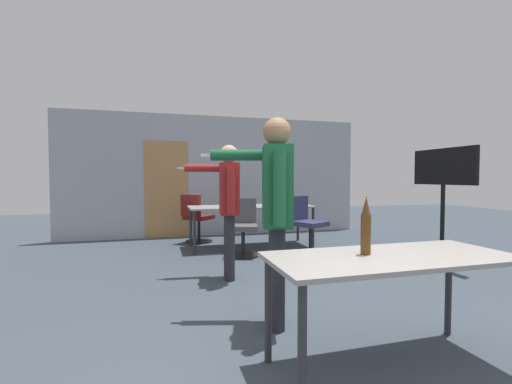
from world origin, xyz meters
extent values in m
cube|color=#A3A8B2|center=(0.00, 6.05, 1.32)|extent=(6.61, 0.10, 2.63)
cube|color=#AD7F4C|center=(-1.10, 6.00, 1.02)|extent=(0.90, 0.02, 2.05)
cube|color=gray|center=(0.23, 0.41, 0.74)|extent=(1.65, 0.70, 0.03)
cylinder|color=#2D2D33|center=(-0.54, 0.12, 0.36)|extent=(0.05, 0.05, 0.73)
cylinder|color=#2D2D33|center=(-0.54, 0.70, 0.36)|extent=(0.05, 0.05, 0.73)
cylinder|color=#2D2D33|center=(0.99, 0.70, 0.36)|extent=(0.05, 0.05, 0.73)
cube|color=gray|center=(0.38, 4.55, 0.74)|extent=(2.26, 0.83, 0.03)
cylinder|color=#2D2D33|center=(-0.69, 4.19, 0.36)|extent=(0.05, 0.05, 0.73)
cylinder|color=#2D2D33|center=(1.45, 4.19, 0.36)|extent=(0.05, 0.05, 0.73)
cylinder|color=#2D2D33|center=(-0.69, 4.90, 0.36)|extent=(0.05, 0.05, 0.73)
cylinder|color=#2D2D33|center=(1.45, 4.90, 0.36)|extent=(0.05, 0.05, 0.73)
cube|color=black|center=(2.76, 2.57, 0.01)|extent=(0.44, 0.56, 0.03)
cylinder|color=black|center=(2.76, 2.57, 0.60)|extent=(0.06, 0.06, 1.14)
cube|color=black|center=(2.76, 2.57, 1.44)|extent=(0.04, 1.13, 0.53)
cube|color=#14331E|center=(2.78, 2.57, 1.44)|extent=(0.01, 1.04, 0.47)
cylinder|color=#28282D|center=(-0.42, 2.61, 0.41)|extent=(0.12, 0.12, 0.81)
cylinder|color=#28282D|center=(-0.40, 2.77, 0.41)|extent=(0.12, 0.12, 0.81)
cube|color=maroon|center=(-0.41, 2.69, 1.13)|extent=(0.27, 0.42, 0.64)
sphere|color=#DBAD89|center=(-0.41, 2.69, 1.57)|extent=(0.22, 0.22, 0.22)
cylinder|color=maroon|center=(-0.43, 2.44, 1.12)|extent=(0.10, 0.10, 0.55)
cylinder|color=maroon|center=(-0.65, 2.97, 1.40)|extent=(0.56, 0.16, 0.10)
cube|color=white|center=(-0.96, 3.00, 1.40)|extent=(0.12, 0.05, 0.03)
cylinder|color=#28282D|center=(-0.31, 1.14, 0.43)|extent=(0.13, 0.13, 0.86)
cylinder|color=#28282D|center=(-0.27, 1.31, 0.43)|extent=(0.13, 0.13, 0.86)
cube|color=#195633|center=(-0.29, 1.23, 1.20)|extent=(0.33, 0.46, 0.68)
sphere|color=#936B4C|center=(-0.29, 1.23, 1.66)|extent=(0.24, 0.24, 0.24)
cylinder|color=#195633|center=(-0.36, 0.98, 1.18)|extent=(0.10, 0.10, 0.59)
cylinder|color=#195633|center=(-0.50, 1.55, 1.48)|extent=(0.59, 0.25, 0.10)
cube|color=white|center=(-0.82, 1.64, 1.48)|extent=(0.13, 0.07, 0.03)
cylinder|color=black|center=(-0.50, 5.29, 0.01)|extent=(0.52, 0.52, 0.03)
cylinder|color=black|center=(-0.50, 5.29, 0.24)|extent=(0.06, 0.06, 0.42)
cube|color=maroon|center=(-0.50, 5.29, 0.49)|extent=(0.65, 0.65, 0.08)
cube|color=maroon|center=(-0.67, 5.10, 0.74)|extent=(0.36, 0.34, 0.42)
cylinder|color=black|center=(0.06, 3.86, 0.01)|extent=(0.52, 0.52, 0.03)
cylinder|color=black|center=(0.06, 3.86, 0.23)|extent=(0.06, 0.06, 0.40)
cube|color=#4C4C51|center=(0.06, 3.86, 0.47)|extent=(0.56, 0.56, 0.08)
cube|color=#4C4C51|center=(0.12, 4.11, 0.72)|extent=(0.44, 0.17, 0.42)
cylinder|color=black|center=(1.21, 3.79, 0.01)|extent=(0.52, 0.52, 0.03)
cylinder|color=black|center=(1.21, 3.79, 0.24)|extent=(0.06, 0.06, 0.43)
cube|color=navy|center=(1.21, 3.79, 0.50)|extent=(0.62, 0.62, 0.08)
cube|color=navy|center=(1.10, 4.02, 0.75)|extent=(0.42, 0.25, 0.42)
cylinder|color=#563314|center=(0.08, 0.48, 0.89)|extent=(0.07, 0.07, 0.27)
cone|color=#563314|center=(0.08, 0.48, 1.08)|extent=(0.06, 0.06, 0.12)
cylinder|color=gold|center=(0.08, 0.48, 1.15)|extent=(0.03, 0.03, 0.01)
cylinder|color=silver|center=(0.15, 4.71, 0.81)|extent=(0.07, 0.07, 0.11)
camera|label=1|loc=(-1.24, -1.50, 1.27)|focal=24.00mm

